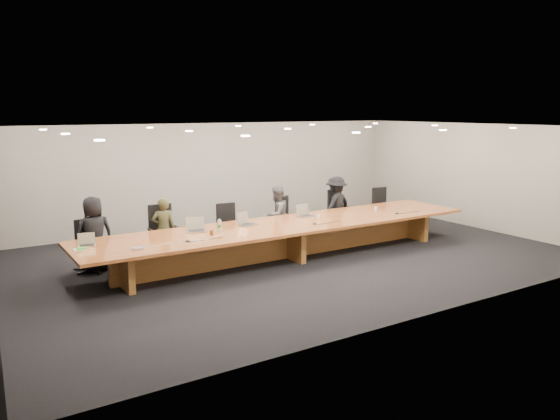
% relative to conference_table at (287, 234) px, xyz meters
% --- Properties ---
extents(ground, '(12.00, 12.00, 0.00)m').
position_rel_conference_table_xyz_m(ground, '(0.00, 0.00, -0.52)').
color(ground, black).
rests_on(ground, ground).
extents(back_wall, '(12.00, 0.02, 2.80)m').
position_rel_conference_table_xyz_m(back_wall, '(0.00, 4.00, 0.88)').
color(back_wall, beige).
rests_on(back_wall, ground).
extents(conference_table, '(9.00, 1.80, 0.75)m').
position_rel_conference_table_xyz_m(conference_table, '(0.00, 0.00, 0.00)').
color(conference_table, brown).
rests_on(conference_table, ground).
extents(chair_far_left, '(0.55, 0.55, 1.05)m').
position_rel_conference_table_xyz_m(chair_far_left, '(-3.88, 1.21, 0.00)').
color(chair_far_left, black).
rests_on(chair_far_left, ground).
extents(chair_left, '(0.64, 0.64, 1.20)m').
position_rel_conference_table_xyz_m(chair_left, '(-2.33, 1.21, 0.08)').
color(chair_left, black).
rests_on(chair_left, ground).
extents(chair_mid_left, '(0.57, 0.57, 1.09)m').
position_rel_conference_table_xyz_m(chair_mid_left, '(-0.78, 1.18, 0.02)').
color(chair_mid_left, black).
rests_on(chair_mid_left, ground).
extents(chair_mid_right, '(0.72, 0.72, 1.11)m').
position_rel_conference_table_xyz_m(chair_mid_right, '(0.83, 1.21, 0.03)').
color(chair_mid_right, black).
rests_on(chair_mid_right, ground).
extents(chair_right, '(0.67, 0.67, 1.14)m').
position_rel_conference_table_xyz_m(chair_right, '(2.52, 1.34, 0.05)').
color(chair_right, black).
rests_on(chair_right, ground).
extents(chair_far_right, '(0.60, 0.60, 1.09)m').
position_rel_conference_table_xyz_m(chair_far_right, '(3.93, 1.23, 0.02)').
color(chair_far_right, black).
rests_on(chair_far_right, ground).
extents(person_a, '(0.75, 0.50, 1.50)m').
position_rel_conference_table_xyz_m(person_a, '(-3.77, 1.20, 0.23)').
color(person_a, black).
rests_on(person_a, ground).
extents(person_b, '(0.57, 0.46, 1.35)m').
position_rel_conference_table_xyz_m(person_b, '(-2.34, 1.19, 0.16)').
color(person_b, '#39391F').
rests_on(person_b, ground).
extents(person_c, '(0.82, 0.74, 1.39)m').
position_rel_conference_table_xyz_m(person_c, '(0.46, 1.18, 0.18)').
color(person_c, '#535355').
rests_on(person_c, ground).
extents(person_d, '(1.07, 0.78, 1.49)m').
position_rel_conference_table_xyz_m(person_d, '(2.27, 1.21, 0.23)').
color(person_d, black).
rests_on(person_d, ground).
extents(laptop_a, '(0.34, 0.27, 0.24)m').
position_rel_conference_table_xyz_m(laptop_a, '(-4.12, 0.28, 0.35)').
color(laptop_a, '#C5B796').
rests_on(laptop_a, conference_table).
extents(laptop_b, '(0.43, 0.35, 0.29)m').
position_rel_conference_table_xyz_m(laptop_b, '(-1.98, 0.31, 0.38)').
color(laptop_b, tan).
rests_on(laptop_b, conference_table).
extents(laptop_c, '(0.45, 0.40, 0.29)m').
position_rel_conference_table_xyz_m(laptop_c, '(-0.81, 0.30, 0.38)').
color(laptop_c, tan).
rests_on(laptop_c, conference_table).
extents(laptop_d, '(0.41, 0.32, 0.29)m').
position_rel_conference_table_xyz_m(laptop_d, '(0.78, 0.40, 0.38)').
color(laptop_d, tan).
rests_on(laptop_d, conference_table).
extents(water_bottle, '(0.10, 0.10, 0.24)m').
position_rel_conference_table_xyz_m(water_bottle, '(-1.59, 0.04, 0.35)').
color(water_bottle, '#B0C0BC').
rests_on(water_bottle, conference_table).
extents(amber_mug, '(0.10, 0.10, 0.09)m').
position_rel_conference_table_xyz_m(amber_mug, '(-1.84, -0.11, 0.28)').
color(amber_mug, brown).
rests_on(amber_mug, conference_table).
extents(paper_cup_near, '(0.09, 0.09, 0.09)m').
position_rel_conference_table_xyz_m(paper_cup_near, '(0.89, 0.09, 0.27)').
color(paper_cup_near, white).
rests_on(paper_cup_near, conference_table).
extents(paper_cup_far, '(0.11, 0.11, 0.10)m').
position_rel_conference_table_xyz_m(paper_cup_far, '(2.62, 0.12, 0.28)').
color(paper_cup_far, white).
rests_on(paper_cup_far, conference_table).
extents(notepad, '(0.23, 0.19, 0.01)m').
position_rel_conference_table_xyz_m(notepad, '(-4.28, 0.08, 0.24)').
color(notepad, white).
rests_on(notepad, conference_table).
extents(lime_gadget, '(0.17, 0.11, 0.03)m').
position_rel_conference_table_xyz_m(lime_gadget, '(-4.26, 0.06, 0.26)').
color(lime_gadget, '#4FBF33').
rests_on(lime_gadget, notepad).
extents(av_box, '(0.21, 0.18, 0.03)m').
position_rel_conference_table_xyz_m(av_box, '(-3.42, -0.41, 0.24)').
color(av_box, '#B7B7BC').
rests_on(av_box, conference_table).
extents(mic_left, '(0.14, 0.14, 0.03)m').
position_rel_conference_table_xyz_m(mic_left, '(-2.45, -0.37, 0.24)').
color(mic_left, black).
rests_on(mic_left, conference_table).
extents(mic_center, '(0.16, 0.16, 0.03)m').
position_rel_conference_table_xyz_m(mic_center, '(0.46, -0.37, 0.24)').
color(mic_center, black).
rests_on(mic_center, conference_table).
extents(mic_right, '(0.13, 0.13, 0.03)m').
position_rel_conference_table_xyz_m(mic_right, '(2.79, -0.44, 0.24)').
color(mic_right, black).
rests_on(mic_right, conference_table).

